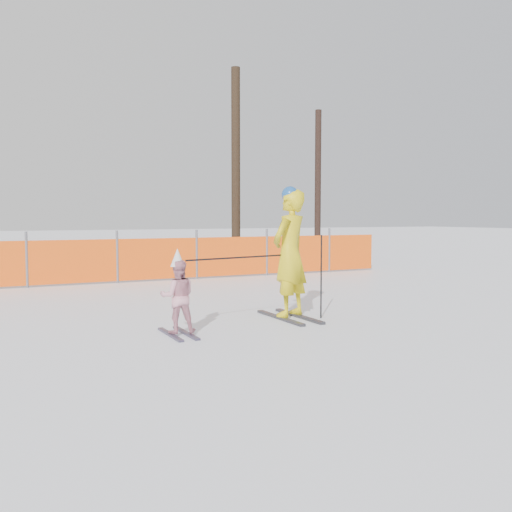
% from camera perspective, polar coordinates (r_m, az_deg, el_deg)
% --- Properties ---
extents(ground, '(120.00, 120.00, 0.00)m').
position_cam_1_polar(ground, '(8.13, 1.58, -7.27)').
color(ground, white).
rests_on(ground, ground).
extents(adult, '(0.85, 1.38, 2.05)m').
position_cam_1_polar(adult, '(8.83, 3.40, 0.34)').
color(adult, black).
rests_on(adult, ground).
extents(child, '(0.55, 0.92, 1.16)m').
position_cam_1_polar(child, '(7.69, -7.83, -3.95)').
color(child, black).
rests_on(child, ground).
extents(ski_poles, '(2.30, 0.39, 1.30)m').
position_cam_1_polar(ski_poles, '(8.48, 1.91, -1.01)').
color(ski_poles, black).
rests_on(ski_poles, ground).
extents(safety_fence, '(17.51, 0.06, 1.25)m').
position_cam_1_polar(safety_fence, '(13.67, -19.10, -0.55)').
color(safety_fence, '#595960').
rests_on(safety_fence, ground).
extents(tree_trunks, '(4.05, 1.25, 6.37)m').
position_cam_1_polar(tree_trunks, '(19.66, 1.16, 8.21)').
color(tree_trunks, black).
rests_on(tree_trunks, ground).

